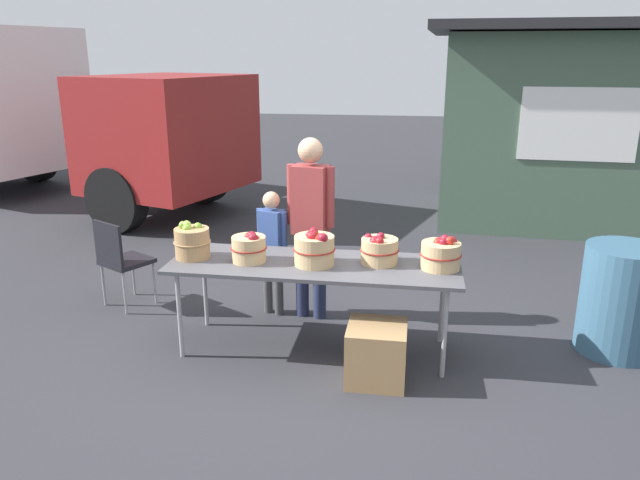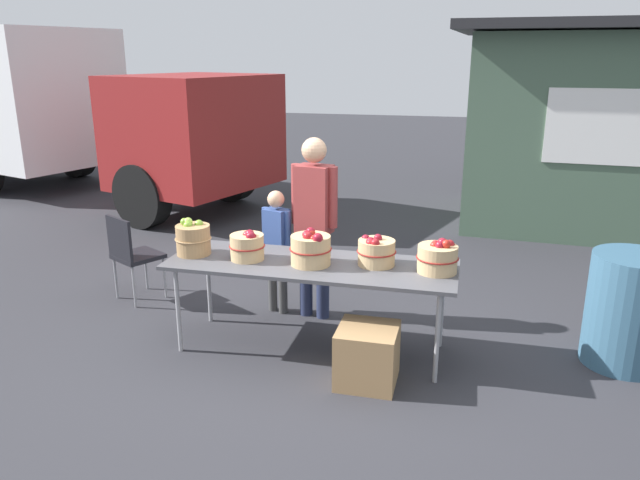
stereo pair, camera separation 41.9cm
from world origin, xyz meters
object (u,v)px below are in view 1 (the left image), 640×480
Objects in this scene: apple_basket_red_0 at (249,248)px; apple_basket_red_2 at (379,250)px; child_customer at (272,243)px; trash_barrel at (621,300)px; folding_chair at (120,256)px; market_table at (314,268)px; produce_crate at (376,353)px; apple_basket_green_0 at (192,242)px; apple_basket_red_1 at (314,249)px; apple_basket_red_3 at (441,254)px; vendor_adult at (311,215)px.

apple_basket_red_0 reaches higher than apple_basket_red_2.
child_customer is (-1.00, 0.58, -0.17)m from apple_basket_red_2.
apple_basket_red_2 is at bearing -171.49° from trash_barrel.
folding_chair is at bearing 20.71° from child_customer.
market_table is at bearing -171.49° from trash_barrel.
child_customer is at bearing 133.94° from produce_crate.
folding_chair is at bearing 163.54° from market_table.
apple_basket_red_0 reaches higher than produce_crate.
child_customer is 1.31× the size of trash_barrel.
apple_basket_green_0 is 1.72m from produce_crate.
apple_basket_green_0 reaches higher than apple_basket_red_1.
apple_basket_red_3 is 0.19× the size of vendor_adult.
apple_basket_red_3 is at bearing 1.84° from market_table.
apple_basket_red_1 is at bearing 0.30° from apple_basket_red_0.
market_table is 1.01m from apple_basket_green_0.
apple_basket_red_0 is (-0.52, -0.04, 0.15)m from market_table.
folding_chair is at bearing 177.23° from trash_barrel.
apple_basket_red_0 is at bearing -2.44° from apple_basket_green_0.
produce_crate is (0.54, -0.42, -0.49)m from market_table.
apple_basket_red_2 is 0.87m from vendor_adult.
apple_basket_red_0 is 0.67× the size of produce_crate.
apple_basket_red_1 reaches higher than apple_basket_red_0.
market_table is 6.89× the size of apple_basket_red_1.
folding_chair is (-1.46, -0.08, -0.18)m from child_customer.
child_customer reaches higher than market_table.
apple_basket_green_0 is at bearing -173.61° from trash_barrel.
apple_basket_red_0 is at bearing 70.56° from vendor_adult.
apple_basket_red_0 is 0.34× the size of folding_chair.
child_customer is (0.50, 0.68, -0.19)m from apple_basket_green_0.
vendor_adult reaches higher than produce_crate.
apple_basket_red_0 is at bearing -179.70° from apple_basket_red_1.
apple_basket_green_0 is 0.34× the size of trash_barrel.
child_customer is at bearing 126.18° from apple_basket_red_1.
apple_basket_red_2 is 0.36× the size of folding_chair.
apple_basket_red_0 is at bearing 106.15° from child_customer.
child_customer is 1.47m from folding_chair.
apple_basket_red_2 is (0.50, 0.11, -0.02)m from apple_basket_red_1.
trash_barrel is at bearing -176.65° from vendor_adult.
child_customer is at bearing -148.09° from folding_chair.
apple_basket_red_0 is (0.48, -0.02, -0.02)m from apple_basket_green_0.
folding_chair is 4.41m from trash_barrel.
vendor_adult is at bearing 138.70° from apple_basket_red_2.
child_customer is 2.96m from trash_barrel.
apple_basket_red_3 is (0.48, -0.04, 0.01)m from apple_basket_red_2.
trash_barrel is at bearing 9.41° from apple_basket_red_1.
apple_basket_green_0 is 1.98m from apple_basket_red_3.
trash_barrel reaches higher than folding_chair.
apple_basket_red_0 is 0.18× the size of vendor_adult.
apple_basket_red_2 is at bearing 148.18° from vendor_adult.
vendor_adult is (0.86, 0.66, 0.09)m from apple_basket_green_0.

